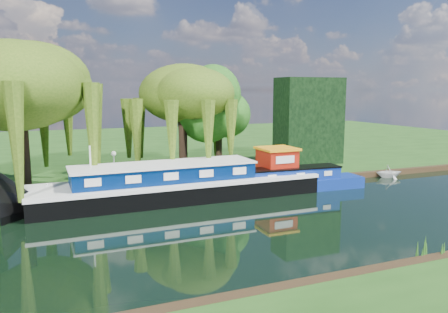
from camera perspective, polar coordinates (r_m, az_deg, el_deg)
name	(u,v)px	position (r m, az deg, el deg)	size (l,w,h in m)	color
ground	(136,239)	(22.49, -11.44, -10.46)	(120.00, 120.00, 0.00)	black
far_bank	(82,149)	(55.52, -18.03, 0.92)	(120.00, 52.00, 0.45)	#1A3F11
dutch_barge	(183,184)	(29.75, -5.44, -3.58)	(19.40, 4.67, 4.08)	black
narrowboat	(281,182)	(32.01, 7.49, -3.37)	(12.95, 2.85, 1.87)	navy
white_cruiser	(389,178)	(39.39, 20.69, -2.59)	(1.92, 2.22, 1.17)	silver
willow_left	(20,88)	(31.99, -25.13, 8.08)	(8.01, 8.01, 9.60)	black
willow_right	(182,102)	(35.08, -5.45, 7.09)	(6.65, 6.65, 8.10)	black
tree_far_right	(219,109)	(36.85, -0.66, 6.21)	(4.68, 4.68, 7.66)	black
conifer_hedge	(309,121)	(41.80, 11.00, 4.59)	(6.00, 3.00, 8.00)	black
lamppost	(114,159)	(32.10, -14.20, -0.35)	(0.36, 0.36, 2.56)	silver
mooring_posts	(104,186)	(30.19, -15.42, -3.80)	(19.16, 0.16, 1.00)	silver
reeds_near	(346,263)	(18.37, 15.68, -13.24)	(33.70, 1.50, 1.10)	#265617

